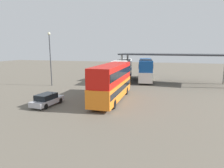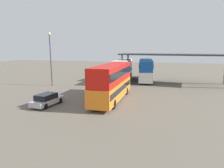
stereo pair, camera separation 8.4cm
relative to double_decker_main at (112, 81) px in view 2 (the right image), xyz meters
name	(u,v)px [view 2 (the right image)]	position (x,y,z in m)	size (l,w,h in m)	color
ground_plane	(99,108)	(-0.44, -3.70, -2.39)	(140.00, 140.00, 0.00)	#645D50
double_decker_main	(112,81)	(0.00, 0.00, 0.00)	(2.56, 10.81, 4.36)	orange
parked_hatchback	(47,100)	(-6.30, -4.20, -1.72)	(2.08, 4.20, 1.35)	#B3B3BD
double_decker_near_canopy	(123,70)	(-1.84, 13.96, -0.14)	(3.18, 11.48, 4.09)	navy
double_decker_mid_row	(146,69)	(2.34, 15.96, -0.13)	(3.68, 11.29, 4.12)	silver
depot_canopy	(172,56)	(7.16, 14.58, 2.51)	(19.34, 6.81, 5.28)	#33353A
lamppost_tall	(50,53)	(-12.40, 6.29, 3.07)	(0.44, 0.44, 8.82)	#33353A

